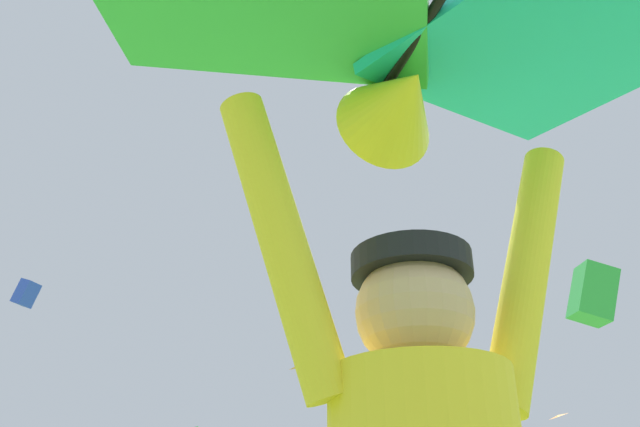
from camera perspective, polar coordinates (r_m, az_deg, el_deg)
name	(u,v)px	position (r m, az deg, el deg)	size (l,w,h in m)	color
held_stunt_kite	(409,36)	(1.60, 7.55, 14.65)	(1.72, 1.09, 0.40)	black
distant_kite_blue_high_right	(26,293)	(32.55, -23.59, -6.20)	(1.26, 1.11, 1.30)	blue
distant_kite_orange_far_center	(558,416)	(30.71, 19.48, -15.82)	(0.83, 0.86, 0.35)	orange
distant_kite_green_mid_left	(593,294)	(15.52, 22.07, -6.32)	(1.04, 0.86, 1.40)	green
distant_kite_magenta_overhead_distant	(379,315)	(35.59, 5.02, -8.55)	(1.92, 1.94, 3.00)	#DB2393
distant_kite_orange_mid_right	(298,366)	(33.25, -1.89, -12.80)	(0.88, 0.90, 0.32)	orange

